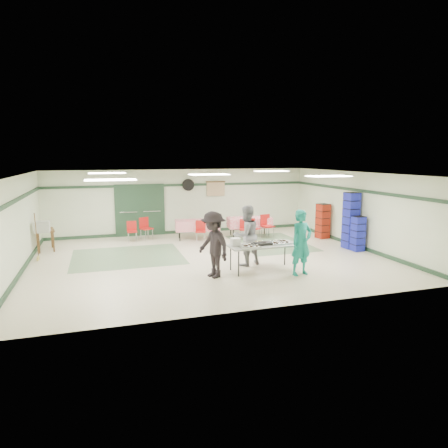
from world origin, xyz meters
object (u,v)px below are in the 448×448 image
object	(u,v)px
dining_table_a	(250,222)
volunteer_teal	(301,243)
dining_table_b	(197,225)
chair_b	(244,227)
crate_stack_blue_a	(351,221)
serving_table	(263,246)
volunteer_dark	(213,245)
volunteer_grey	(246,236)
chair_c	(266,224)
printer_table	(45,232)
chair_loose_b	(132,229)
crate_stack_red	(323,221)
chair_loose_a	(145,226)
broom	(37,236)
chair_a	(253,226)
crate_stack_blue_b	(358,234)
chair_d	(201,229)
office_printer	(42,227)

from	to	relation	value
dining_table_a	volunteer_teal	bearing A→B (deg)	-89.98
dining_table_b	chair_b	distance (m)	1.85
dining_table_a	crate_stack_blue_a	xyz separation A→B (m)	(2.60, -3.18, 0.43)
serving_table	volunteer_dark	xyz separation A→B (m)	(-1.52, -0.19, 0.18)
volunteer_grey	chair_c	bearing A→B (deg)	-138.08
printer_table	chair_loose_b	bearing A→B (deg)	1.41
dining_table_a	crate_stack_red	world-z (taller)	crate_stack_red
chair_loose_a	broom	bearing A→B (deg)	-176.52
printer_table	broom	distance (m)	1.32
chair_loose_a	printer_table	world-z (taller)	chair_loose_a
volunteer_teal	volunteer_dark	xyz separation A→B (m)	(-2.36, 0.50, -0.01)
chair_a	chair_c	xyz separation A→B (m)	(0.59, 0.02, 0.09)
printer_table	crate_stack_blue_b	bearing A→B (deg)	-27.86
volunteer_dark	volunteer_grey	bearing A→B (deg)	104.62
chair_loose_a	crate_stack_blue_a	world-z (taller)	crate_stack_blue_a
volunteer_teal	chair_b	distance (m)	4.98
volunteer_teal	crate_stack_blue_b	bearing A→B (deg)	19.00
dining_table_b	chair_d	size ratio (longest dim) A/B	2.18
chair_b	broom	xyz separation A→B (m)	(-7.34, -1.07, 0.29)
dining_table_a	crate_stack_blue_a	distance (m)	4.13
crate_stack_blue_b	broom	bearing A→B (deg)	169.23
broom	dining_table_b	bearing A→B (deg)	27.70
chair_c	volunteer_grey	bearing A→B (deg)	-133.62
volunteer_dark	chair_d	world-z (taller)	volunteer_dark
crate_stack_blue_b	chair_c	bearing A→B (deg)	124.36
volunteer_grey	dining_table_b	bearing A→B (deg)	-99.69
volunteer_dark	chair_loose_b	size ratio (longest dim) A/B	2.29
chair_c	chair_loose_a	distance (m)	4.80
dining_table_b	crate_stack_blue_b	xyz separation A→B (m)	(4.80, -3.62, 0.04)
dining_table_a	crate_stack_blue_b	xyz separation A→B (m)	(2.60, -3.62, 0.04)
chair_a	chair_b	world-z (taller)	chair_a
chair_loose_a	broom	xyz separation A→B (m)	(-3.60, -2.12, 0.24)
chair_b	crate_stack_red	distance (m)	3.14
crate_stack_blue_a	printer_table	world-z (taller)	crate_stack_blue_a
volunteer_teal	broom	bearing A→B (deg)	139.62
volunteer_grey	volunteer_dark	world-z (taller)	volunteer_grey
volunteer_teal	crate_stack_red	size ratio (longest dim) A/B	1.31
chair_a	office_printer	bearing A→B (deg)	160.77
dining_table_b	crate_stack_red	xyz separation A→B (m)	(4.80, -1.34, 0.12)
dining_table_a	chair_c	size ratio (longest dim) A/B	1.97
chair_a	chair_c	distance (m)	0.60
crate_stack_red	crate_stack_blue_b	size ratio (longest dim) A/B	1.14
volunteer_teal	chair_loose_a	size ratio (longest dim) A/B	2.06
chair_loose_a	dining_table_b	bearing A→B (deg)	-40.60
chair_d	chair_loose_a	bearing A→B (deg)	166.10
volunteer_teal	volunteer_dark	distance (m)	2.42
volunteer_teal	dining_table_a	bearing A→B (deg)	71.88
chair_a	chair_loose_a	distance (m)	4.23
chair_d	crate_stack_blue_b	size ratio (longest dim) A/B	0.68
volunteer_grey	crate_stack_blue_b	size ratio (longest dim) A/B	1.49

